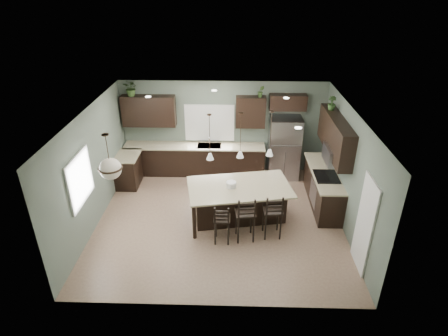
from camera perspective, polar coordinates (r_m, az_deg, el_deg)
ground at (r=9.49m, az=-0.68°, el=-7.83°), size 6.00×6.00×0.00m
pantry_door at (r=8.07m, az=20.64°, el=-8.15°), size 0.04×0.82×2.04m
window_back at (r=11.21m, az=-2.21°, el=6.91°), size 1.35×0.02×1.00m
window_left at (r=8.64m, az=-21.18°, el=-1.61°), size 0.02×1.10×1.00m
left_return_cabs at (r=11.12m, az=-14.37°, el=-0.37°), size 0.60×0.90×0.90m
left_return_countertop at (r=10.91m, az=-14.55°, el=1.81°), size 0.66×0.96×0.04m
back_lower_cabs at (r=11.42m, az=-4.46°, el=1.24°), size 4.20×0.60×0.90m
back_countertop at (r=11.21m, az=-4.55°, el=3.36°), size 4.20×0.66×0.04m
sink_inset at (r=11.16m, az=-2.25°, el=3.40°), size 0.70×0.45×0.01m
faucet at (r=11.07m, az=-2.28°, el=4.03°), size 0.02×0.02×0.28m
back_upper_left at (r=11.19m, az=-11.38°, el=8.52°), size 1.55×0.34×0.90m
back_upper_right at (r=10.91m, az=4.07°, el=8.52°), size 0.85×0.34×0.90m
fridge_header at (r=10.91m, az=9.72°, el=9.85°), size 1.05×0.34×0.45m
right_lower_cabs at (r=10.25m, az=14.80°, el=-2.95°), size 0.60×2.35×0.90m
right_countertop at (r=10.02m, az=15.00°, el=-0.63°), size 0.66×2.35×0.04m
cooktop at (r=9.77m, az=15.34°, el=-1.26°), size 0.58×0.75×0.02m
wall_oven_front at (r=9.95m, az=13.40°, el=-3.75°), size 0.01×0.72×0.60m
right_upper_cabs at (r=9.63m, az=16.61°, el=4.78°), size 0.34×2.35×0.90m
microwave at (r=9.53m, az=16.37°, el=1.93°), size 0.40×0.75×0.40m
refrigerator at (r=11.18m, az=9.14°, el=3.05°), size 0.90×0.74×1.85m
kitchen_island at (r=9.28m, az=2.31°, el=-5.28°), size 2.67×1.81×0.92m
serving_dish at (r=8.97m, az=1.11°, el=-2.53°), size 0.24×0.24×0.14m
bar_stool_left at (r=8.50m, az=-0.32°, el=-8.34°), size 0.38×0.38×1.01m
bar_stool_center at (r=8.55m, az=3.22°, el=-7.52°), size 0.49×0.49×1.17m
bar_stool_right at (r=8.71m, az=7.38°, el=-7.07°), size 0.46×0.46×1.15m
pendant_left at (r=8.35m, az=-2.20°, el=4.69°), size 0.17×0.17×1.10m
pendant_center at (r=8.45m, az=2.53°, el=4.96°), size 0.17×0.17×1.10m
pendant_right at (r=8.61m, az=7.13°, el=5.20°), size 0.17×0.17×1.10m
chandelier at (r=7.63m, az=-17.18°, el=1.64°), size 0.48×0.48×0.97m
plant_back_left at (r=11.07m, az=-13.96°, el=11.74°), size 0.51×0.48×0.46m
plant_back_right at (r=10.71m, az=5.65°, el=11.55°), size 0.19×0.15×0.33m
plant_right_wall at (r=9.98m, az=16.12°, el=9.46°), size 0.24×0.24×0.35m
room_shell at (r=8.62m, az=-0.75°, el=1.43°), size 6.00×6.00×6.00m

